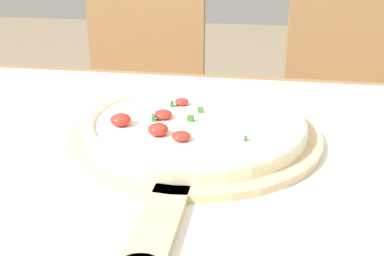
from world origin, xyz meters
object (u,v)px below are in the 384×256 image
pizza (195,124)px  chair_right (348,114)px  pizza_peel (193,139)px  chair_left (142,102)px

pizza → chair_right: 0.84m
chair_right → pizza: bearing=-119.4°
pizza_peel → pizza: (-0.00, 0.02, 0.02)m
chair_left → pizza_peel: bearing=-69.5°
pizza_peel → chair_right: (0.35, 0.74, -0.22)m
pizza → chair_left: 0.81m
pizza_peel → chair_left: chair_left is taller
pizza → chair_left: bearing=111.8°
pizza_peel → pizza: pizza is taller
pizza_peel → chair_left: (-0.29, 0.74, -0.22)m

